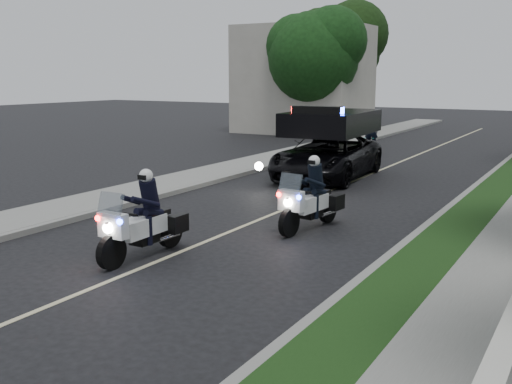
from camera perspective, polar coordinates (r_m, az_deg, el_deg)
ground at (r=13.14m, az=-6.54°, el=-5.48°), size 120.00×120.00×0.00m
curb_right at (r=20.64m, az=20.23°, el=0.23°), size 0.20×60.00×0.15m
grass_verge at (r=20.53m, az=22.15°, el=0.05°), size 1.20×60.00×0.16m
curb_left at (r=23.49m, az=0.21°, el=2.19°), size 0.20×60.00×0.15m
sidewalk_left at (r=24.06m, az=-2.05°, el=2.40°), size 2.00×60.00×0.16m
building_far at (r=40.09m, az=4.62°, el=10.81°), size 8.00×6.00×7.00m
lane_marking at (r=21.74m, az=9.56°, el=1.11°), size 0.12×50.00×0.01m
police_moto_left at (r=12.69m, az=-10.79°, el=-6.21°), size 0.77×2.20×1.87m
police_moto_right at (r=14.76m, az=5.23°, el=-3.58°), size 1.01×2.24×1.84m
police_suv at (r=22.08m, az=6.87°, el=1.33°), size 3.16×6.15×2.91m
bicycle at (r=29.73m, az=11.04°, el=3.74°), size 0.63×1.55×0.79m
cyclist at (r=29.73m, az=11.04°, el=3.74°), size 0.70×0.51×1.83m
tree_left_near at (r=37.61m, az=5.43°, el=5.43°), size 6.94×6.94×9.42m
tree_left_far at (r=44.67m, az=7.55°, el=6.29°), size 7.88×7.88×10.80m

